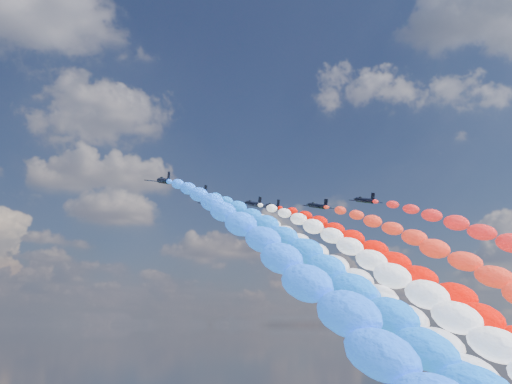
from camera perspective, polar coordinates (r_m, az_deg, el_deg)
name	(u,v)px	position (r m, az deg, el deg)	size (l,w,h in m)	color
jet_0	(164,181)	(137.93, -8.67, 1.05)	(8.62, 11.56, 2.55)	black
trail_0	(251,252)	(86.27, -0.48, -5.66)	(5.67, 98.26, 46.55)	blue
jet_1	(200,193)	(149.79, -5.31, -0.12)	(8.62, 11.56, 2.55)	black
trail_1	(294,261)	(99.50, 3.60, -6.54)	(5.67, 98.26, 46.55)	blue
jet_2	(214,203)	(161.53, -3.96, -1.04)	(8.62, 11.56, 2.55)	black
trail_2	(305,268)	(111.87, 4.61, -7.17)	(5.67, 98.26, 46.55)	blue
jet_3	(253,204)	(162.31, -0.26, -1.13)	(8.62, 11.56, 2.55)	black
trail_3	(361,269)	(114.35, 9.82, -7.15)	(5.67, 98.26, 46.55)	silver
jet_4	(235,210)	(170.65, -2.04, -1.68)	(8.62, 11.56, 2.55)	black
trail_4	(327,273)	(121.86, 6.66, -7.56)	(5.67, 98.26, 46.55)	white
jet_5	(273,207)	(166.13, 1.58, -1.39)	(8.62, 11.56, 2.55)	black
trail_5	(385,271)	(119.09, 12.04, -7.26)	(5.67, 98.26, 46.55)	red
jet_6	(318,206)	(165.90, 5.81, -1.31)	(8.62, 11.56, 2.55)	black
trail_6	(451,270)	(121.22, 17.84, -7.03)	(5.67, 98.26, 46.55)	red
jet_7	(365,200)	(160.14, 10.18, -0.77)	(8.62, 11.56, 2.55)	black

